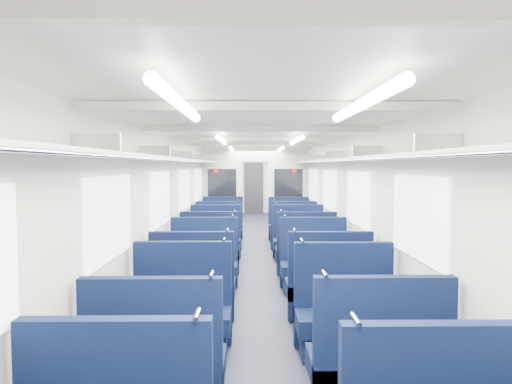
{
  "coord_description": "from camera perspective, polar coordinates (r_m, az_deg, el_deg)",
  "views": [
    {
      "loc": [
        -0.13,
        -9.28,
        1.89
      ],
      "look_at": [
        0.01,
        2.28,
        1.22
      ],
      "focal_mm": 32.09,
      "sensor_mm": 36.0,
      "label": 1
    }
  ],
  "objects": [
    {
      "name": "bulkhead",
      "position": [
        12.1,
        -0.09,
        0.22
      ],
      "size": [
        2.8,
        0.1,
        2.35
      ],
      "color": "beige",
      "rests_on": "floor"
    },
    {
      "name": "seat_15",
      "position": [
        9.19,
        5.32,
        -6.34
      ],
      "size": [
        1.01,
        0.56,
        1.13
      ],
      "color": "#0B1534",
      "rests_on": "floor"
    },
    {
      "name": "seat_14",
      "position": [
        9.18,
        -5.11,
        -6.34
      ],
      "size": [
        1.01,
        0.56,
        1.13
      ],
      "color": "#0B1534",
      "rests_on": "floor"
    },
    {
      "name": "seat_13",
      "position": [
        8.06,
        6.18,
        -7.71
      ],
      "size": [
        1.01,
        0.56,
        1.13
      ],
      "color": "#0B1534",
      "rests_on": "floor"
    },
    {
      "name": "dado_left",
      "position": [
        9.49,
        -8.36,
        -6.04
      ],
      "size": [
        0.03,
        17.9,
        0.7
      ],
      "primitive_type": "cube",
      "color": "black",
      "rests_on": "floor"
    },
    {
      "name": "seat_9",
      "position": [
        5.83,
        8.96,
        -12.03
      ],
      "size": [
        1.01,
        0.56,
        1.13
      ],
      "color": "#0B1534",
      "rests_on": "floor"
    },
    {
      "name": "wall_far",
      "position": [
        18.29,
        -0.3,
        1.09
      ],
      "size": [
        2.8,
        0.02,
        2.35
      ],
      "primitive_type": "cube",
      "color": "beige",
      "rests_on": "floor"
    },
    {
      "name": "dado_right",
      "position": [
        9.53,
        8.49,
        -6.01
      ],
      "size": [
        0.03,
        17.9,
        0.7
      ],
      "primitive_type": "cube",
      "color": "black",
      "rests_on": "floor"
    },
    {
      "name": "luggage_rack_right",
      "position": [
        9.37,
        7.54,
        3.81
      ],
      "size": [
        0.36,
        17.4,
        0.18
      ],
      "color": "#B2B5BA",
      "rests_on": "wall_right"
    },
    {
      "name": "seat_17",
      "position": [
        10.34,
        4.64,
        -5.25
      ],
      "size": [
        1.01,
        0.56,
        1.13
      ],
      "color": "#0B1534",
      "rests_on": "floor"
    },
    {
      "name": "seat_11",
      "position": [
        7.02,
        7.25,
        -9.38
      ],
      "size": [
        1.01,
        0.56,
        1.13
      ],
      "color": "#0B1534",
      "rests_on": "floor"
    },
    {
      "name": "windows",
      "position": [
        8.83,
        0.12,
        0.28
      ],
      "size": [
        2.78,
        15.6,
        0.75
      ],
      "color": "white",
      "rests_on": "wall_left"
    },
    {
      "name": "seat_10",
      "position": [
        7.0,
        -6.54,
        -9.41
      ],
      "size": [
        1.01,
        0.56,
        1.13
      ],
      "color": "#0B1534",
      "rests_on": "floor"
    },
    {
      "name": "ceiling_fittings",
      "position": [
        9.03,
        0.11,
        5.87
      ],
      "size": [
        2.7,
        16.06,
        0.11
      ],
      "color": "beige",
      "rests_on": "ceiling"
    },
    {
      "name": "seat_16",
      "position": [
        10.29,
        -4.63,
        -5.3
      ],
      "size": [
        1.01,
        0.56,
        1.13
      ],
      "color": "#0B1534",
      "rests_on": "floor"
    },
    {
      "name": "wall_right",
      "position": [
        9.43,
        8.62,
        -1.05
      ],
      "size": [
        0.02,
        18.0,
        2.35
      ],
      "primitive_type": "cube",
      "color": "beige",
      "rests_on": "floor"
    },
    {
      "name": "seat_6",
      "position": [
        4.88,
        -9.29,
        -15.14
      ],
      "size": [
        1.01,
        0.56,
        1.13
      ],
      "color": "#0B1534",
      "rests_on": "floor"
    },
    {
      "name": "seat_5",
      "position": [
        3.8,
        14.93,
        -20.72
      ],
      "size": [
        1.01,
        0.56,
        1.13
      ],
      "color": "#0B1534",
      "rests_on": "floor"
    },
    {
      "name": "floor",
      "position": [
        9.47,
        0.08,
        -8.18
      ],
      "size": [
        2.8,
        18.0,
        0.01
      ],
      "primitive_type": "cube",
      "color": "black",
      "rests_on": "ground"
    },
    {
      "name": "seat_19",
      "position": [
        11.4,
        4.14,
        -4.45
      ],
      "size": [
        1.01,
        0.56,
        1.13
      ],
      "color": "#0B1534",
      "rests_on": "floor"
    },
    {
      "name": "seat_8",
      "position": [
        5.81,
        -7.8,
        -12.08
      ],
      "size": [
        1.01,
        0.56,
        1.13
      ],
      "color": "#0B1534",
      "rests_on": "floor"
    },
    {
      "name": "seat_18",
      "position": [
        11.55,
        -4.19,
        -4.35
      ],
      "size": [
        1.01,
        0.56,
        1.13
      ],
      "color": "#0B1534",
      "rests_on": "floor"
    },
    {
      "name": "wall_left",
      "position": [
        9.39,
        -8.49,
        -1.07
      ],
      "size": [
        0.02,
        18.0,
        2.35
      ],
      "primitive_type": "cube",
      "color": "beige",
      "rests_on": "floor"
    },
    {
      "name": "seat_7",
      "position": [
        4.85,
        11.1,
        -15.26
      ],
      "size": [
        1.01,
        0.56,
        1.13
      ],
      "color": "#0B1534",
      "rests_on": "floor"
    },
    {
      "name": "seat_4",
      "position": [
        3.73,
        -12.35,
        -21.14
      ],
      "size": [
        1.01,
        0.56,
        1.13
      ],
      "color": "#0B1534",
      "rests_on": "floor"
    },
    {
      "name": "luggage_rack_left",
      "position": [
        9.34,
        -7.39,
        3.82
      ],
      "size": [
        0.36,
        17.4,
        0.18
      ],
      "color": "#B2B5BA",
      "rests_on": "wall_left"
    },
    {
      "name": "end_door",
      "position": [
        18.24,
        -0.29,
        0.53
      ],
      "size": [
        0.75,
        0.06,
        2.0
      ],
      "primitive_type": "cube",
      "color": "black",
      "rests_on": "floor"
    },
    {
      "name": "ceiling",
      "position": [
        9.29,
        0.09,
        6.17
      ],
      "size": [
        2.8,
        18.0,
        0.01
      ],
      "primitive_type": "cube",
      "color": "silver",
      "rests_on": "wall_left"
    },
    {
      "name": "seat_12",
      "position": [
        8.11,
        -5.71,
        -7.64
      ],
      "size": [
        1.01,
        0.56,
        1.13
      ],
      "color": "#0B1534",
      "rests_on": "floor"
    }
  ]
}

